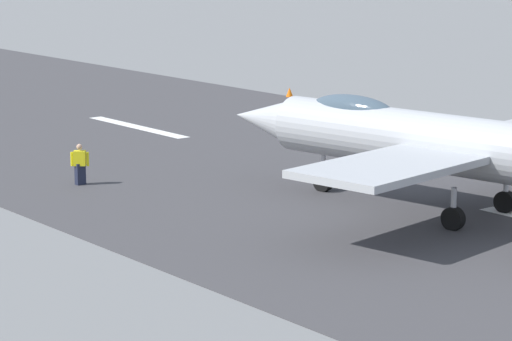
{
  "coord_description": "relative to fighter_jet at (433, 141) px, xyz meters",
  "views": [
    {
      "loc": [
        -22.35,
        30.51,
        9.26
      ],
      "look_at": [
        4.78,
        8.83,
        2.2
      ],
      "focal_mm": 81.43,
      "sensor_mm": 36.0,
      "label": 1
    }
  ],
  "objects": [
    {
      "name": "crew_person",
      "position": [
        11.27,
        7.13,
        -1.69
      ],
      "size": [
        0.5,
        0.56,
        1.58
      ],
      "color": "#1E2338",
      "rests_on": "ground"
    },
    {
      "name": "fighter_jet",
      "position": [
        0.0,
        0.0,
        0.0
      ],
      "size": [
        17.48,
        14.43,
        5.68
      ],
      "color": "#ABAEB3",
      "rests_on": "ground"
    },
    {
      "name": "marker_cone_far",
      "position": [
        24.89,
        -14.75,
        -2.2
      ],
      "size": [
        0.44,
        0.44,
        0.55
      ],
      "primitive_type": "cone",
      "color": "orange",
      "rests_on": "ground"
    }
  ]
}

